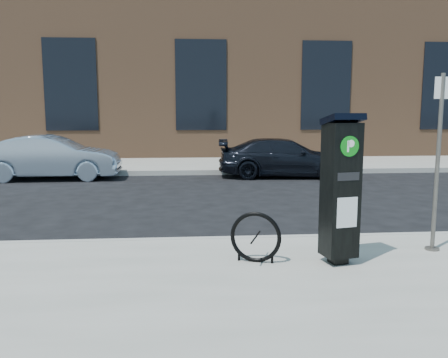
{
  "coord_description": "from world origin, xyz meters",
  "views": [
    {
      "loc": [
        -0.61,
        -6.9,
        2.05
      ],
      "look_at": [
        -0.02,
        0.5,
        0.96
      ],
      "focal_mm": 38.0,
      "sensor_mm": 36.0,
      "label": 1
    }
  ],
  "objects": [
    {
      "name": "sidewalk_far",
      "position": [
        0.0,
        14.0,
        0.07
      ],
      "size": [
        60.0,
        12.0,
        0.15
      ],
      "primitive_type": "cube",
      "color": "gray",
      "rests_on": "ground"
    },
    {
      "name": "ground",
      "position": [
        0.0,
        0.0,
        0.0
      ],
      "size": [
        120.0,
        120.0,
        0.0
      ],
      "primitive_type": "plane",
      "color": "black",
      "rests_on": "ground"
    },
    {
      "name": "curb_near",
      "position": [
        0.0,
        -0.02,
        0.07
      ],
      "size": [
        60.0,
        0.12,
        0.16
      ],
      "primitive_type": "cube",
      "color": "#9E9B93",
      "rests_on": "ground"
    },
    {
      "name": "parking_kiosk",
      "position": [
        1.27,
        -1.31,
        1.1
      ],
      "size": [
        0.5,
        0.46,
        1.86
      ],
      "rotation": [
        0.0,
        0.0,
        0.21
      ],
      "color": "black",
      "rests_on": "sidewalk_near"
    },
    {
      "name": "curb_far",
      "position": [
        0.0,
        8.02,
        0.07
      ],
      "size": [
        60.0,
        0.12,
        0.16
      ],
      "primitive_type": "cube",
      "color": "#9E9B93",
      "rests_on": "ground"
    },
    {
      "name": "bike_rack",
      "position": [
        0.25,
        -1.19,
        0.47
      ],
      "size": [
        0.63,
        0.26,
        0.65
      ],
      "rotation": [
        0.0,
        0.0,
        -0.34
      ],
      "color": "black",
      "rests_on": "sidewalk_near"
    },
    {
      "name": "car_dark",
      "position": [
        2.4,
        7.4,
        0.59
      ],
      "size": [
        4.16,
        1.95,
        1.17
      ],
      "primitive_type": "imported",
      "rotation": [
        0.0,
        0.0,
        1.49
      ],
      "color": "black",
      "rests_on": "ground"
    },
    {
      "name": "sign_pole",
      "position": [
        2.73,
        -0.87,
        1.33
      ],
      "size": [
        0.21,
        0.19,
        2.37
      ],
      "rotation": [
        0.0,
        0.0,
        -0.0
      ],
      "color": "#5D5952",
      "rests_on": "sidewalk_near"
    },
    {
      "name": "car_silver",
      "position": [
        -4.58,
        7.4,
        0.65
      ],
      "size": [
        3.99,
        1.48,
        1.3
      ],
      "primitive_type": "imported",
      "rotation": [
        0.0,
        0.0,
        1.6
      ],
      "color": "#90A2B7",
      "rests_on": "ground"
    },
    {
      "name": "building",
      "position": [
        -0.0,
        17.0,
        4.15
      ],
      "size": [
        28.0,
        10.05,
        8.25
      ],
      "color": "brown",
      "rests_on": "ground"
    }
  ]
}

